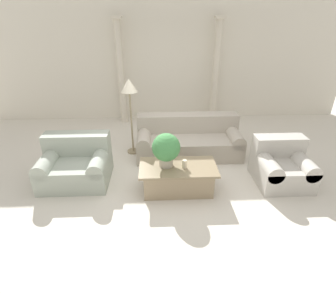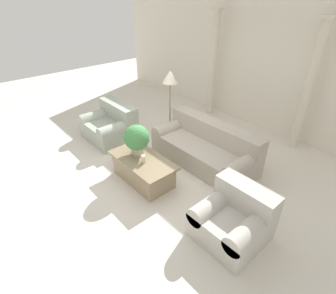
{
  "view_description": "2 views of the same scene",
  "coord_description": "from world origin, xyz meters",
  "px_view_note": "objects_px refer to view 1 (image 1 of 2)",
  "views": [
    {
      "loc": [
        -0.21,
        -4.05,
        2.69
      ],
      "look_at": [
        -0.02,
        -0.02,
        0.63
      ],
      "focal_mm": 28.0,
      "sensor_mm": 36.0,
      "label": 1
    },
    {
      "loc": [
        3.3,
        -2.57,
        3.04
      ],
      "look_at": [
        0.32,
        0.05,
        0.62
      ],
      "focal_mm": 28.0,
      "sensor_mm": 36.0,
      "label": 2
    }
  ],
  "objects_px": {
    "potted_plant": "(166,148)",
    "floor_lamp": "(129,92)",
    "sofa_long": "(188,139)",
    "coffee_table": "(178,178)",
    "armchair": "(281,165)",
    "loveseat": "(76,163)"
  },
  "relations": [
    {
      "from": "loveseat",
      "to": "floor_lamp",
      "type": "xyz_separation_m",
      "value": [
        0.92,
        1.01,
        0.99
      ]
    },
    {
      "from": "sofa_long",
      "to": "potted_plant",
      "type": "height_order",
      "value": "potted_plant"
    },
    {
      "from": "loveseat",
      "to": "floor_lamp",
      "type": "relative_size",
      "value": 0.73
    },
    {
      "from": "potted_plant",
      "to": "floor_lamp",
      "type": "relative_size",
      "value": 0.36
    },
    {
      "from": "loveseat",
      "to": "armchair",
      "type": "distance_m",
      "value": 3.63
    },
    {
      "from": "sofa_long",
      "to": "loveseat",
      "type": "xyz_separation_m",
      "value": [
        -2.11,
        -0.91,
        0.01
      ]
    },
    {
      "from": "sofa_long",
      "to": "floor_lamp",
      "type": "xyz_separation_m",
      "value": [
        -1.19,
        0.1,
        1.0
      ]
    },
    {
      "from": "armchair",
      "to": "potted_plant",
      "type": "bearing_deg",
      "value": -175.75
    },
    {
      "from": "armchair",
      "to": "loveseat",
      "type": "bearing_deg",
      "value": 176.7
    },
    {
      "from": "coffee_table",
      "to": "armchair",
      "type": "bearing_deg",
      "value": 5.82
    },
    {
      "from": "sofa_long",
      "to": "coffee_table",
      "type": "distance_m",
      "value": 1.35
    },
    {
      "from": "armchair",
      "to": "coffee_table",
      "type": "bearing_deg",
      "value": -174.18
    },
    {
      "from": "sofa_long",
      "to": "coffee_table",
      "type": "relative_size",
      "value": 1.69
    },
    {
      "from": "sofa_long",
      "to": "potted_plant",
      "type": "xyz_separation_m",
      "value": [
        -0.52,
        -1.27,
        0.46
      ]
    },
    {
      "from": "loveseat",
      "to": "armchair",
      "type": "bearing_deg",
      "value": -3.3
    },
    {
      "from": "potted_plant",
      "to": "sofa_long",
      "type": "bearing_deg",
      "value": 67.64
    },
    {
      "from": "floor_lamp",
      "to": "armchair",
      "type": "relative_size",
      "value": 1.78
    },
    {
      "from": "coffee_table",
      "to": "armchair",
      "type": "distance_m",
      "value": 1.85
    },
    {
      "from": "loveseat",
      "to": "armchair",
      "type": "height_order",
      "value": "loveseat"
    },
    {
      "from": "potted_plant",
      "to": "armchair",
      "type": "xyz_separation_m",
      "value": [
        2.03,
        0.15,
        -0.45
      ]
    },
    {
      "from": "sofa_long",
      "to": "floor_lamp",
      "type": "distance_m",
      "value": 1.56
    },
    {
      "from": "coffee_table",
      "to": "potted_plant",
      "type": "bearing_deg",
      "value": 169.37
    }
  ]
}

